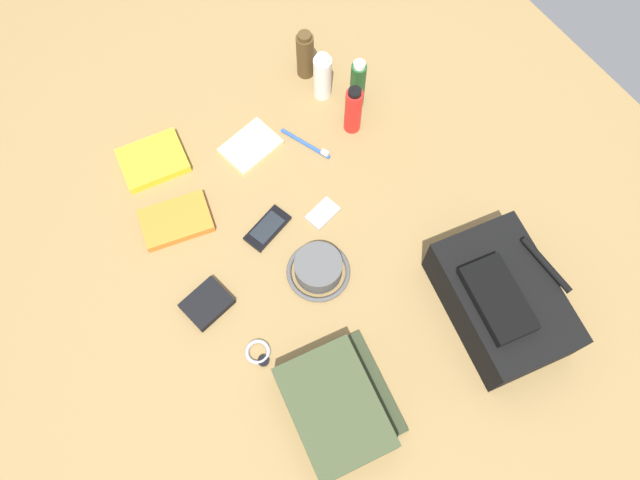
{
  "coord_description": "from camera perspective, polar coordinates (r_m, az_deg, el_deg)",
  "views": [
    {
      "loc": [
        0.49,
        -0.34,
        1.47
      ],
      "look_at": [
        0.0,
        0.0,
        0.04
      ],
      "focal_mm": 34.33,
      "sensor_mm": 36.0,
      "label": 1
    }
  ],
  "objects": [
    {
      "name": "wristwatch",
      "position": [
        1.5,
        -5.75,
        -10.44
      ],
      "size": [
        0.07,
        0.06,
        0.01
      ],
      "color": "#99999E",
      "rests_on": "ground_plane"
    },
    {
      "name": "toothpaste_tube",
      "position": [
        1.76,
        0.23,
        14.98
      ],
      "size": [
        0.05,
        0.05,
        0.16
      ],
      "color": "white",
      "rests_on": "ground_plane"
    },
    {
      "name": "travel_guidebook",
      "position": [
        1.65,
        -13.26,
        1.76
      ],
      "size": [
        0.16,
        0.2,
        0.02
      ],
      "color": "orange",
      "rests_on": "ground_plane"
    },
    {
      "name": "cell_phone",
      "position": [
        1.61,
        -4.92,
        1.1
      ],
      "size": [
        0.09,
        0.14,
        0.01
      ],
      "color": "black",
      "rests_on": "ground_plane"
    },
    {
      "name": "backpack",
      "position": [
        1.52,
        16.54,
        -5.4
      ],
      "size": [
        0.39,
        0.29,
        0.17
      ],
      "color": "black",
      "rests_on": "ground_plane"
    },
    {
      "name": "paperback_novel",
      "position": [
        1.75,
        -15.28,
        7.14
      ],
      "size": [
        0.16,
        0.19,
        0.03
      ],
      "color": "yellow",
      "rests_on": "ground_plane"
    },
    {
      "name": "toiletry_pouch",
      "position": [
        1.44,
        1.5,
        -15.38
      ],
      "size": [
        0.3,
        0.28,
        0.08
      ],
      "color": "#384228",
      "rests_on": "ground_plane"
    },
    {
      "name": "wallet",
      "position": [
        1.55,
        -10.51,
        -5.86
      ],
      "size": [
        0.11,
        0.12,
        0.02
      ],
      "primitive_type": "cube",
      "rotation": [
        0.0,
        0.0,
        0.18
      ],
      "color": "black",
      "rests_on": "ground_plane"
    },
    {
      "name": "ground_plane",
      "position": [
        1.6,
        0.0,
        -0.72
      ],
      "size": [
        2.64,
        2.02,
        0.02
      ],
      "primitive_type": "cube",
      "color": "olive",
      "rests_on": "ground"
    },
    {
      "name": "cologne_bottle",
      "position": [
        1.81,
        -1.39,
        16.87
      ],
      "size": [
        0.05,
        0.05,
        0.16
      ],
      "color": "#473319",
      "rests_on": "ground_plane"
    },
    {
      "name": "toothbrush",
      "position": [
        1.72,
        -1.1,
        8.86
      ],
      "size": [
        0.15,
        0.07,
        0.02
      ],
      "color": "blue",
      "rests_on": "ground_plane"
    },
    {
      "name": "notepad",
      "position": [
        1.72,
        -6.49,
        8.66
      ],
      "size": [
        0.14,
        0.17,
        0.02
      ],
      "primitive_type": "cube",
      "rotation": [
        0.0,
        0.0,
        0.18
      ],
      "color": "beige",
      "rests_on": "ground_plane"
    },
    {
      "name": "media_player",
      "position": [
        1.62,
        0.25,
        2.5
      ],
      "size": [
        0.07,
        0.09,
        0.01
      ],
      "color": "#B7B7BC",
      "rests_on": "ground_plane"
    },
    {
      "name": "shampoo_bottle",
      "position": [
        1.74,
        3.53,
        14.29
      ],
      "size": [
        0.04,
        0.04,
        0.17
      ],
      "color": "#19471E",
      "rests_on": "ground_plane"
    },
    {
      "name": "sunscreen_spray",
      "position": [
        1.69,
        3.12,
        12.0
      ],
      "size": [
        0.05,
        0.05,
        0.17
      ],
      "color": "red",
      "rests_on": "ground_plane"
    },
    {
      "name": "bucket_hat",
      "position": [
        1.54,
        -0.15,
        -2.69
      ],
      "size": [
        0.16,
        0.16,
        0.06
      ],
      "color": "#4C4C4C",
      "rests_on": "ground_plane"
    }
  ]
}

